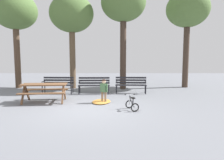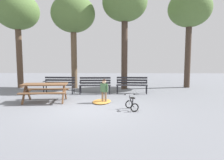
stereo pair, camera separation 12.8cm
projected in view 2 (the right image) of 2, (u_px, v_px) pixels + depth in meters
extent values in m
plane|color=slate|center=(88.00, 109.00, 7.27)|extent=(36.00, 36.00, 0.00)
cube|color=brown|center=(45.00, 84.00, 8.37)|extent=(1.86, 0.93, 0.05)
cube|color=brown|center=(42.00, 93.00, 7.86)|extent=(1.81, 0.41, 0.04)
cube|color=brown|center=(48.00, 89.00, 8.95)|extent=(1.81, 0.41, 0.04)
cube|color=brown|center=(24.00, 95.00, 8.10)|extent=(0.11, 0.57, 0.76)
cube|color=brown|center=(28.00, 93.00, 8.60)|extent=(0.11, 0.57, 0.76)
cube|color=brown|center=(26.00, 92.00, 8.35)|extent=(0.18, 1.10, 0.04)
cube|color=brown|center=(63.00, 94.00, 8.22)|extent=(0.11, 0.57, 0.76)
cube|color=brown|center=(65.00, 92.00, 8.72)|extent=(0.11, 0.57, 0.76)
cube|color=brown|center=(64.00, 92.00, 8.46)|extent=(0.18, 1.10, 0.04)
cube|color=#232328|center=(60.00, 85.00, 10.62)|extent=(1.60, 0.14, 0.03)
cube|color=#232328|center=(59.00, 85.00, 10.50)|extent=(1.60, 0.14, 0.03)
cube|color=#232328|center=(58.00, 85.00, 10.38)|extent=(1.60, 0.14, 0.03)
cube|color=#232328|center=(58.00, 85.00, 10.26)|extent=(1.60, 0.14, 0.03)
cube|color=#232328|center=(60.00, 83.00, 10.65)|extent=(1.60, 0.12, 0.09)
cube|color=#232328|center=(60.00, 80.00, 10.63)|extent=(1.60, 0.12, 0.09)
cube|color=#232328|center=(60.00, 78.00, 10.62)|extent=(1.60, 0.12, 0.09)
cylinder|color=black|center=(72.00, 90.00, 10.26)|extent=(0.05, 0.05, 0.44)
cylinder|color=black|center=(74.00, 89.00, 10.62)|extent=(0.05, 0.05, 0.44)
cube|color=black|center=(73.00, 82.00, 10.39)|extent=(0.06, 0.40, 0.03)
cylinder|color=black|center=(44.00, 90.00, 10.35)|extent=(0.05, 0.05, 0.44)
cylinder|color=black|center=(46.00, 88.00, 10.71)|extent=(0.05, 0.05, 0.44)
cube|color=black|center=(45.00, 81.00, 10.49)|extent=(0.06, 0.40, 0.03)
cube|color=#232328|center=(95.00, 85.00, 10.45)|extent=(1.60, 0.12, 0.03)
cube|color=#232328|center=(95.00, 85.00, 10.33)|extent=(1.60, 0.12, 0.03)
cube|color=#232328|center=(95.00, 86.00, 10.21)|extent=(1.60, 0.12, 0.03)
cube|color=#232328|center=(95.00, 86.00, 10.09)|extent=(1.60, 0.12, 0.03)
cube|color=#232328|center=(95.00, 83.00, 10.48)|extent=(1.60, 0.09, 0.09)
cube|color=#232328|center=(95.00, 80.00, 10.47)|extent=(1.60, 0.09, 0.09)
cube|color=#232328|center=(95.00, 78.00, 10.45)|extent=(1.60, 0.09, 0.09)
cylinder|color=black|center=(110.00, 90.00, 10.15)|extent=(0.05, 0.05, 0.44)
cylinder|color=black|center=(110.00, 89.00, 10.51)|extent=(0.05, 0.05, 0.44)
cube|color=black|center=(110.00, 82.00, 10.28)|extent=(0.05, 0.40, 0.03)
cylinder|color=black|center=(80.00, 90.00, 10.13)|extent=(0.05, 0.05, 0.44)
cylinder|color=black|center=(81.00, 89.00, 10.48)|extent=(0.05, 0.05, 0.44)
cube|color=black|center=(80.00, 82.00, 10.26)|extent=(0.05, 0.40, 0.03)
cube|color=#232328|center=(132.00, 85.00, 10.56)|extent=(1.60, 0.19, 0.03)
cube|color=#232328|center=(132.00, 85.00, 10.44)|extent=(1.60, 0.19, 0.03)
cube|color=#232328|center=(132.00, 85.00, 10.33)|extent=(1.60, 0.19, 0.03)
cube|color=#232328|center=(132.00, 86.00, 10.21)|extent=(1.60, 0.19, 0.03)
cube|color=#232328|center=(132.00, 83.00, 10.59)|extent=(1.60, 0.16, 0.09)
cube|color=#232328|center=(132.00, 80.00, 10.58)|extent=(1.60, 0.16, 0.09)
cube|color=#232328|center=(132.00, 78.00, 10.56)|extent=(1.60, 0.16, 0.09)
cylinder|color=black|center=(147.00, 90.00, 10.18)|extent=(0.05, 0.05, 0.44)
cylinder|color=black|center=(146.00, 89.00, 10.54)|extent=(0.05, 0.05, 0.44)
cube|color=black|center=(147.00, 82.00, 10.32)|extent=(0.07, 0.40, 0.03)
cylinder|color=black|center=(117.00, 90.00, 10.32)|extent=(0.05, 0.05, 0.44)
cylinder|color=black|center=(118.00, 89.00, 10.67)|extent=(0.05, 0.05, 0.44)
cube|color=black|center=(117.00, 81.00, 10.45)|extent=(0.07, 0.40, 0.03)
cylinder|color=#7F664C|center=(106.00, 98.00, 8.19)|extent=(0.09, 0.09, 0.45)
cube|color=black|center=(106.00, 102.00, 8.21)|extent=(0.16, 0.18, 0.06)
cylinder|color=#7F664C|center=(103.00, 97.00, 8.27)|extent=(0.09, 0.09, 0.45)
cube|color=black|center=(103.00, 102.00, 8.29)|extent=(0.16, 0.18, 0.06)
cube|color=#477047|center=(104.00, 88.00, 8.19)|extent=(0.27, 0.24, 0.33)
sphere|color=#E0B28E|center=(104.00, 82.00, 8.16)|extent=(0.17, 0.17, 0.17)
sphere|color=black|center=(104.00, 81.00, 8.16)|extent=(0.16, 0.16, 0.16)
cylinder|color=#477047|center=(107.00, 88.00, 8.10)|extent=(0.07, 0.07, 0.31)
cylinder|color=#477047|center=(101.00, 87.00, 8.27)|extent=(0.07, 0.07, 0.31)
torus|color=black|center=(129.00, 104.00, 7.32)|extent=(0.30, 0.12, 0.30)
cylinder|color=silver|center=(129.00, 104.00, 7.32)|extent=(0.06, 0.05, 0.04)
torus|color=black|center=(135.00, 108.00, 6.82)|extent=(0.30, 0.12, 0.30)
cylinder|color=silver|center=(135.00, 108.00, 6.82)|extent=(0.06, 0.05, 0.04)
torus|color=white|center=(131.00, 111.00, 6.80)|extent=(0.11, 0.05, 0.11)
torus|color=white|center=(138.00, 110.00, 6.86)|extent=(0.11, 0.05, 0.11)
cylinder|color=black|center=(131.00, 101.00, 7.13)|extent=(0.12, 0.30, 0.32)
cylinder|color=black|center=(133.00, 102.00, 6.97)|extent=(0.06, 0.08, 0.27)
cylinder|color=black|center=(133.00, 107.00, 6.91)|extent=(0.08, 0.20, 0.05)
cylinder|color=silver|center=(129.00, 100.00, 7.28)|extent=(0.05, 0.08, 0.32)
cylinder|color=black|center=(131.00, 98.00, 7.10)|extent=(0.12, 0.32, 0.05)
cube|color=black|center=(133.00, 98.00, 6.94)|extent=(0.13, 0.19, 0.04)
cylinder|color=silver|center=(130.00, 94.00, 7.24)|extent=(0.33, 0.12, 0.02)
cylinder|color=black|center=(125.00, 95.00, 7.19)|extent=(0.06, 0.05, 0.04)
cylinder|color=black|center=(134.00, 94.00, 7.28)|extent=(0.06, 0.05, 0.04)
ellipsoid|color=#C68438|center=(102.00, 101.00, 8.34)|extent=(0.89, 1.16, 0.07)
cylinder|color=brown|center=(19.00, 57.00, 12.39)|extent=(0.36, 0.36, 3.75)
ellipsoid|color=#517038|center=(17.00, 11.00, 12.10)|extent=(2.60, 2.60, 2.20)
cylinder|color=brown|center=(74.00, 59.00, 12.22)|extent=(0.35, 0.35, 3.55)
ellipsoid|color=#517038|center=(73.00, 14.00, 11.94)|extent=(2.60, 2.60, 2.20)
cylinder|color=#423328|center=(124.00, 54.00, 11.91)|extent=(0.36, 0.36, 4.14)
ellipsoid|color=#517038|center=(125.00, 2.00, 11.60)|extent=(2.60, 2.60, 2.20)
cylinder|color=#423328|center=(188.00, 56.00, 12.51)|extent=(0.36, 0.36, 3.93)
ellipsoid|color=#517038|center=(190.00, 9.00, 12.21)|extent=(2.60, 2.60, 2.20)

